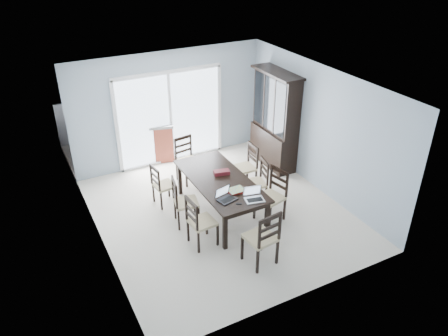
{
  "coord_description": "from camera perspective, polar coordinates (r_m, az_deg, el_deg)",
  "views": [
    {
      "loc": [
        -3.18,
        -6.25,
        4.89
      ],
      "look_at": [
        0.08,
        0.0,
        0.97
      ],
      "focal_mm": 35.0,
      "sensor_mm": 36.0,
      "label": 1
    }
  ],
  "objects": [
    {
      "name": "wall_left",
      "position": [
        7.27,
        -16.53,
        -1.87
      ],
      "size": [
        0.02,
        5.0,
        2.6
      ],
      "primitive_type": "cube",
      "color": "#97A7B4",
      "rests_on": "floor"
    },
    {
      "name": "book_stack",
      "position": [
        7.76,
        1.54,
        -2.97
      ],
      "size": [
        0.3,
        0.23,
        0.05
      ],
      "rotation": [
        0.0,
        0.0,
        -0.12
      ],
      "color": "maroon",
      "rests_on": "dining_table"
    },
    {
      "name": "balcony",
      "position": [
        11.38,
        -8.56,
        3.0
      ],
      "size": [
        4.5,
        2.0,
        0.1
      ],
      "primitive_type": "cube",
      "color": "gray",
      "rests_on": "ground"
    },
    {
      "name": "laptop_silver",
      "position": [
        7.53,
        4.02,
        -3.87
      ],
      "size": [
        0.37,
        0.29,
        0.22
      ],
      "rotation": [
        0.0,
        0.0,
        -0.21
      ],
      "color": "silver",
      "rests_on": "dining_table"
    },
    {
      "name": "game_box",
      "position": [
        8.3,
        -0.32,
        -0.57
      ],
      "size": [
        0.32,
        0.21,
        0.07
      ],
      "primitive_type": "cube",
      "rotation": [
        0.0,
        0.0,
        -0.24
      ],
      "color": "#53101F",
      "rests_on": "dining_table"
    },
    {
      "name": "chair_left_far",
      "position": [
        8.59,
        -8.36,
        -1.73
      ],
      "size": [
        0.43,
        0.42,
        1.01
      ],
      "rotation": [
        0.0,
        0.0,
        -1.45
      ],
      "color": "black",
      "rests_on": "floor"
    },
    {
      "name": "dining_table",
      "position": [
        8.18,
        -0.51,
        -1.95
      ],
      "size": [
        1.0,
        2.2,
        0.75
      ],
      "color": "black",
      "rests_on": "floor"
    },
    {
      "name": "chair_right_near",
      "position": [
        8.14,
        6.59,
        -2.78
      ],
      "size": [
        0.54,
        0.53,
        1.17
      ],
      "rotation": [
        0.0,
        0.0,
        1.8
      ],
      "color": "black",
      "rests_on": "floor"
    },
    {
      "name": "china_hutch",
      "position": [
        9.9,
        6.67,
        6.17
      ],
      "size": [
        0.5,
        1.38,
        2.2
      ],
      "color": "black",
      "rests_on": "floor"
    },
    {
      "name": "railing",
      "position": [
        12.02,
        -10.42,
        7.42
      ],
      "size": [
        4.5,
        0.06,
        1.1
      ],
      "primitive_type": "cube",
      "color": "#99999E",
      "rests_on": "balcony"
    },
    {
      "name": "cell_phone",
      "position": [
        7.45,
        1.96,
        -4.69
      ],
      "size": [
        0.11,
        0.08,
        0.01
      ],
      "primitive_type": "cube",
      "rotation": [
        0.0,
        0.0,
        -0.41
      ],
      "color": "black",
      "rests_on": "dining_table"
    },
    {
      "name": "wall_right",
      "position": [
        9.03,
        12.34,
        4.93
      ],
      "size": [
        0.02,
        5.0,
        2.6
      ],
      "primitive_type": "cube",
      "color": "#97A7B4",
      "rests_on": "floor"
    },
    {
      "name": "chair_right_far",
      "position": [
        9.14,
        3.19,
        0.88
      ],
      "size": [
        0.43,
        0.42,
        1.1
      ],
      "rotation": [
        0.0,
        0.0,
        1.56
      ],
      "color": "black",
      "rests_on": "floor"
    },
    {
      "name": "sliding_door",
      "position": [
        10.04,
        -7.02,
        6.58
      ],
      "size": [
        2.52,
        0.05,
        2.18
      ],
      "color": "silver",
      "rests_on": "floor"
    },
    {
      "name": "hot_tub",
      "position": [
        10.85,
        -11.68,
        4.36
      ],
      "size": [
        2.13,
        1.99,
        0.92
      ],
      "rotation": [
        0.0,
        0.0,
        -0.26
      ],
      "color": "maroon",
      "rests_on": "balcony"
    },
    {
      "name": "ceiling",
      "position": [
        7.38,
        -0.57,
        10.98
      ],
      "size": [
        5.0,
        5.0,
        0.0
      ],
      "primitive_type": "plane",
      "rotation": [
        3.14,
        0.0,
        0.0
      ],
      "color": "white",
      "rests_on": "back_wall"
    },
    {
      "name": "chair_left_near",
      "position": [
        7.42,
        -3.51,
        -6.45
      ],
      "size": [
        0.46,
        0.45,
        1.11
      ],
      "rotation": [
        0.0,
        0.0,
        -1.49
      ],
      "color": "black",
      "rests_on": "floor"
    },
    {
      "name": "laptop_dark",
      "position": [
        7.52,
        0.43,
        -3.86
      ],
      "size": [
        0.36,
        0.29,
        0.22
      ],
      "rotation": [
        0.0,
        0.0,
        0.24
      ],
      "color": "black",
      "rests_on": "dining_table"
    },
    {
      "name": "back_wall",
      "position": [
        9.98,
        -7.14,
        7.75
      ],
      "size": [
        4.5,
        0.02,
        2.6
      ],
      "primitive_type": "cube",
      "color": "#97A7B4",
      "rests_on": "floor"
    },
    {
      "name": "floor",
      "position": [
        8.55,
        -0.49,
        -5.82
      ],
      "size": [
        5.0,
        5.0,
        0.0
      ],
      "primitive_type": "plane",
      "color": "beige",
      "rests_on": "ground"
    },
    {
      "name": "chair_left_mid",
      "position": [
        7.97,
        -5.66,
        -3.81
      ],
      "size": [
        0.5,
        0.49,
        1.1
      ],
      "rotation": [
        0.0,
        0.0,
        -1.78
      ],
      "color": "black",
      "rests_on": "floor"
    },
    {
      "name": "chair_end_far",
      "position": [
        9.39,
        -4.98,
        1.79
      ],
      "size": [
        0.49,
        0.5,
        1.14
      ],
      "rotation": [
        0.0,
        0.0,
        3.3
      ],
      "color": "black",
      "rests_on": "floor"
    },
    {
      "name": "chair_end_near",
      "position": [
        7.0,
        5.33,
        -8.53
      ],
      "size": [
        0.5,
        0.52,
        1.2
      ],
      "rotation": [
        0.0,
        0.0,
        0.12
      ],
      "color": "black",
      "rests_on": "floor"
    },
    {
      "name": "chair_right_mid",
      "position": [
        8.62,
        4.62,
        -1.17
      ],
      "size": [
        0.48,
        0.47,
        1.07
      ],
      "rotation": [
        0.0,
        0.0,
        1.38
      ],
      "color": "black",
      "rests_on": "floor"
    }
  ]
}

